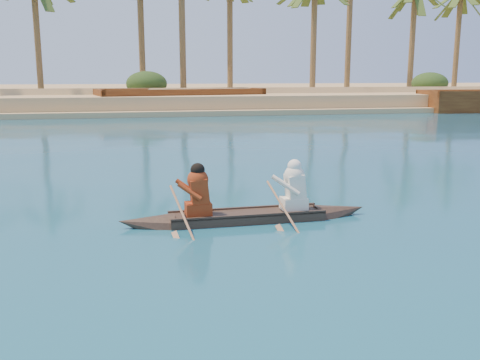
{
  "coord_description": "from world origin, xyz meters",
  "views": [
    {
      "loc": [
        0.46,
        -13.82,
        2.81
      ],
      "look_at": [
        2.66,
        -3.19,
        0.66
      ],
      "focal_mm": 40.0,
      "sensor_mm": 36.0,
      "label": 1
    }
  ],
  "objects": [
    {
      "name": "barge_mid",
      "position": [
        4.33,
        27.0,
        0.72
      ],
      "size": [
        12.89,
        6.43,
        2.06
      ],
      "rotation": [
        0.0,
        0.0,
        0.2
      ],
      "color": "brown",
      "rests_on": "ground"
    },
    {
      "name": "sandy_embankment",
      "position": [
        0.0,
        46.89,
        0.53
      ],
      "size": [
        150.0,
        51.0,
        1.5
      ],
      "color": "tan",
      "rests_on": "ground"
    },
    {
      "name": "palm_grove",
      "position": [
        0.0,
        35.0,
        8.0
      ],
      "size": [
        110.0,
        14.0,
        16.0
      ],
      "primitive_type": null,
      "color": "#39511C",
      "rests_on": "ground"
    },
    {
      "name": "ground",
      "position": [
        0.0,
        0.0,
        0.0
      ],
      "size": [
        160.0,
        160.0,
        0.0
      ],
      "primitive_type": "plane",
      "color": "navy",
      "rests_on": "ground"
    },
    {
      "name": "canoe",
      "position": [
        2.63,
        -4.0,
        0.26
      ],
      "size": [
        4.93,
        0.77,
        1.35
      ],
      "rotation": [
        0.0,
        0.0,
        0.02
      ],
      "color": "#402D23",
      "rests_on": "ground"
    },
    {
      "name": "shrub_cluster",
      "position": [
        0.0,
        31.5,
        1.2
      ],
      "size": [
        100.0,
        6.0,
        2.4
      ],
      "primitive_type": null,
      "color": "#1B3714",
      "rests_on": "ground"
    }
  ]
}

